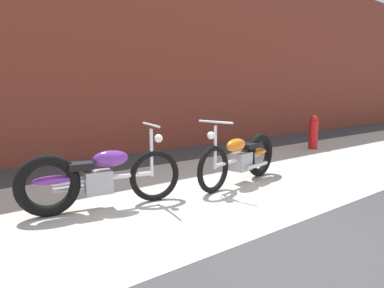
# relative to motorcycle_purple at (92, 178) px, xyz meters

# --- Properties ---
(ground_plane) EXTENTS (80.00, 80.00, 0.00)m
(ground_plane) POSITION_rel_motorcycle_purple_xyz_m (1.00, -1.80, -0.40)
(ground_plane) COLOR #38383A
(sidewalk_slab) EXTENTS (36.00, 3.50, 0.01)m
(sidewalk_slab) POSITION_rel_motorcycle_purple_xyz_m (1.00, -0.05, -0.40)
(sidewalk_slab) COLOR #B2ADA3
(sidewalk_slab) RESTS_ON ground
(brick_building_wall) EXTENTS (36.00, 0.50, 5.05)m
(brick_building_wall) POSITION_rel_motorcycle_purple_xyz_m (1.00, 3.40, 2.13)
(brick_building_wall) COLOR brown
(brick_building_wall) RESTS_ON ground
(motorcycle_purple) EXTENTS (1.99, 0.70, 1.03)m
(motorcycle_purple) POSITION_rel_motorcycle_purple_xyz_m (0.00, 0.00, 0.00)
(motorcycle_purple) COLOR black
(motorcycle_purple) RESTS_ON ground
(motorcycle_orange) EXTENTS (1.99, 0.67, 1.03)m
(motorcycle_orange) POSITION_rel_motorcycle_purple_xyz_m (2.43, -0.20, 0.00)
(motorcycle_orange) COLOR black
(motorcycle_orange) RESTS_ON ground
(fire_hydrant) EXTENTS (0.22, 0.22, 0.84)m
(fire_hydrant) POSITION_rel_motorcycle_purple_xyz_m (6.10, 0.95, 0.03)
(fire_hydrant) COLOR red
(fire_hydrant) RESTS_ON ground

